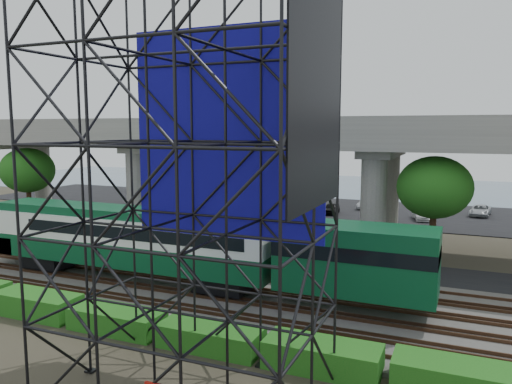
% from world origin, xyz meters
% --- Properties ---
extents(ground, '(140.00, 140.00, 0.00)m').
position_xyz_m(ground, '(0.00, 0.00, 0.00)').
color(ground, '#474233').
rests_on(ground, ground).
extents(ballast_bed, '(90.00, 12.00, 0.20)m').
position_xyz_m(ballast_bed, '(0.00, 2.00, 0.10)').
color(ballast_bed, slate).
rests_on(ballast_bed, ground).
extents(service_road, '(90.00, 5.00, 0.08)m').
position_xyz_m(service_road, '(0.00, 10.50, 0.04)').
color(service_road, black).
rests_on(service_road, ground).
extents(parking_lot, '(90.00, 18.00, 0.08)m').
position_xyz_m(parking_lot, '(0.00, 34.00, 0.04)').
color(parking_lot, black).
rests_on(parking_lot, ground).
extents(harbor_water, '(140.00, 40.00, 0.03)m').
position_xyz_m(harbor_water, '(0.00, 56.00, 0.01)').
color(harbor_water, slate).
rests_on(harbor_water, ground).
extents(rail_tracks, '(90.00, 9.52, 0.16)m').
position_xyz_m(rail_tracks, '(0.00, 2.00, 0.28)').
color(rail_tracks, '#472D1E').
rests_on(rail_tracks, ballast_bed).
extents(commuter_train, '(29.30, 3.06, 4.30)m').
position_xyz_m(commuter_train, '(-0.92, 2.00, 2.88)').
color(commuter_train, black).
rests_on(commuter_train, rail_tracks).
extents(overpass, '(80.00, 12.00, 12.40)m').
position_xyz_m(overpass, '(-0.29, 16.00, 8.21)').
color(overpass, '#9E9B93').
rests_on(overpass, ground).
extents(scaffold_tower, '(9.36, 6.36, 15.00)m').
position_xyz_m(scaffold_tower, '(7.15, -7.98, 7.47)').
color(scaffold_tower, black).
rests_on(scaffold_tower, ground).
extents(hedge_strip, '(34.60, 1.80, 1.20)m').
position_xyz_m(hedge_strip, '(1.01, -4.30, 0.56)').
color(hedge_strip, '#166017').
rests_on(hedge_strip, ground).
extents(trees, '(40.94, 16.94, 7.69)m').
position_xyz_m(trees, '(-4.67, 16.17, 5.57)').
color(trees, '#382314').
rests_on(trees, ground).
extents(suv, '(4.74, 2.44, 1.28)m').
position_xyz_m(suv, '(-12.07, 9.83, 0.72)').
color(suv, black).
rests_on(suv, service_road).
extents(parked_cars, '(36.65, 9.38, 1.29)m').
position_xyz_m(parked_cars, '(0.50, 33.70, 0.67)').
color(parked_cars, silver).
rests_on(parked_cars, parking_lot).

